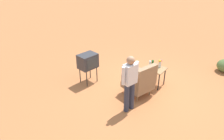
# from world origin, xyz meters

# --- Properties ---
(ground_plane) EXTENTS (60.00, 60.00, 0.00)m
(ground_plane) POSITION_xyz_m (0.00, 0.00, 0.00)
(ground_plane) COLOR #B76B3D
(armchair) EXTENTS (0.94, 0.95, 1.06)m
(armchair) POSITION_xyz_m (0.29, 0.04, 0.50)
(armchair) COLOR #937047
(armchair) RESTS_ON ground
(side_table) EXTENTS (0.56, 0.56, 0.63)m
(side_table) POSITION_xyz_m (-0.52, 0.16, 0.53)
(side_table) COLOR black
(side_table) RESTS_ON ground
(tv_on_stand) EXTENTS (0.66, 0.53, 1.03)m
(tv_on_stand) POSITION_xyz_m (0.62, -1.77, 0.78)
(tv_on_stand) COLOR black
(tv_on_stand) RESTS_ON ground
(person_standing) EXTENTS (0.56, 0.30, 1.64)m
(person_standing) POSITION_xyz_m (1.09, 0.15, 0.94)
(person_standing) COLOR #2D3347
(person_standing) RESTS_ON ground
(bottle_short_clear) EXTENTS (0.06, 0.06, 0.20)m
(bottle_short_clear) POSITION_xyz_m (-0.53, -0.08, 0.73)
(bottle_short_clear) COLOR silver
(bottle_short_clear) RESTS_ON side_table
(soda_can_red) EXTENTS (0.07, 0.07, 0.12)m
(soda_can_red) POSITION_xyz_m (-0.30, 0.04, 0.69)
(soda_can_red) COLOR red
(soda_can_red) RESTS_ON side_table
(bottle_wine_green) EXTENTS (0.07, 0.07, 0.32)m
(bottle_wine_green) POSITION_xyz_m (-0.40, 0.07, 0.79)
(bottle_wine_green) COLOR #1E5623
(bottle_wine_green) RESTS_ON side_table
(flower_vase) EXTENTS (0.15, 0.10, 0.27)m
(flower_vase) POSITION_xyz_m (-0.68, 0.19, 0.77)
(flower_vase) COLOR silver
(flower_vase) RESTS_ON side_table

